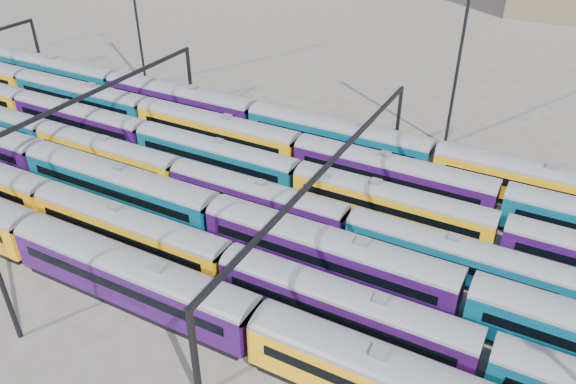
% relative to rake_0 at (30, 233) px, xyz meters
% --- Properties ---
extents(ground, '(500.00, 500.00, 0.00)m').
position_rel_rake_0_xyz_m(ground, '(11.15, 15.00, -2.92)').
color(ground, '#47433C').
rests_on(ground, ground).
extents(rake_0, '(135.19, 3.29, 5.56)m').
position_rel_rake_0_xyz_m(rake_0, '(0.00, 0.00, 0.00)').
color(rake_0, black).
rests_on(rake_0, ground).
extents(rake_1, '(122.70, 2.99, 5.04)m').
position_rel_rake_0_xyz_m(rake_1, '(16.89, 5.00, -0.28)').
color(rake_1, black).
rests_on(rake_1, ground).
extents(rake_2, '(157.75, 3.29, 5.56)m').
position_rel_rake_0_xyz_m(rake_2, '(0.96, 10.00, -0.00)').
color(rake_2, black).
rests_on(rake_2, ground).
extents(rake_3, '(114.55, 2.80, 4.69)m').
position_rel_rake_0_xyz_m(rake_3, '(4.15, 15.00, -0.46)').
color(rake_3, black).
rests_on(rake_3, ground).
extents(rake_4, '(120.02, 2.93, 4.92)m').
position_rel_rake_0_xyz_m(rake_4, '(-4.50, 20.00, -0.34)').
color(rake_4, black).
rests_on(rake_4, ground).
extents(rake_5, '(129.30, 3.15, 5.32)m').
position_rel_rake_0_xyz_m(rake_5, '(-8.52, 25.00, -0.13)').
color(rake_5, black).
rests_on(rake_5, ground).
extents(rake_6, '(134.92, 3.29, 5.55)m').
position_rel_rake_0_xyz_m(rake_6, '(26.96, 30.00, -0.01)').
color(rake_6, black).
rests_on(rake_6, ground).
extents(gantry_1, '(0.35, 40.35, 8.03)m').
position_rel_rake_0_xyz_m(gantry_1, '(-8.85, 15.00, 3.87)').
color(gantry_1, black).
rests_on(gantry_1, ground).
extents(gantry_2, '(0.35, 40.35, 8.03)m').
position_rel_rake_0_xyz_m(gantry_2, '(21.15, 15.00, 3.87)').
color(gantry_2, black).
rests_on(gantry_2, ground).
extents(mast_3, '(1.40, 0.50, 25.60)m').
position_rel_rake_0_xyz_m(mast_3, '(26.15, 39.00, 11.05)').
color(mast_3, black).
rests_on(mast_3, ground).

